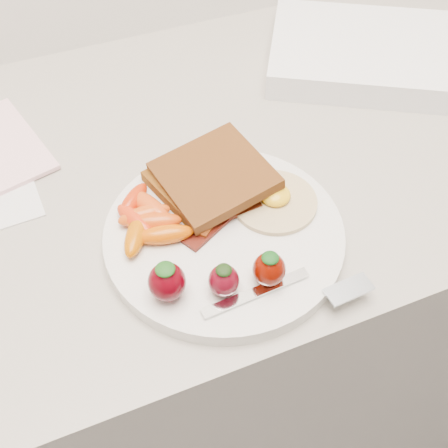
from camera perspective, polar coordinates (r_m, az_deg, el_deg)
name	(u,v)px	position (r m, az deg, el deg)	size (l,w,h in m)	color
counter	(196,330)	(1.09, -2.88, -10.69)	(2.00, 0.60, 0.90)	gray
plate	(224,235)	(0.63, 0.00, -1.11)	(0.27, 0.27, 0.02)	silver
toast_lower	(200,181)	(0.67, -2.42, 4.34)	(0.10, 0.10, 0.01)	#492B06
toast_upper	(214,175)	(0.65, -1.01, 4.96)	(0.12, 0.12, 0.01)	#3F1E09
fried_egg	(275,200)	(0.65, 5.16, 2.47)	(0.11, 0.11, 0.02)	beige
bacon_strips	(218,215)	(0.64, -0.63, 0.96)	(0.10, 0.08, 0.01)	black
baby_carrots	(146,219)	(0.63, -7.94, 0.49)	(0.09, 0.11, 0.02)	#CF4A0F
strawberries	(213,277)	(0.56, -1.11, -5.42)	(0.14, 0.06, 0.05)	#480009
fork	(298,291)	(0.58, 7.56, -6.76)	(0.17, 0.05, 0.00)	silver
appliance	(361,53)	(0.91, 13.74, 16.52)	(0.27, 0.22, 0.04)	white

